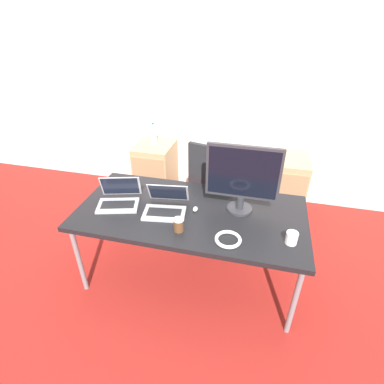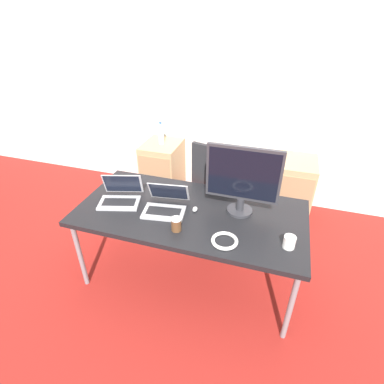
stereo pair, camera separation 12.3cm
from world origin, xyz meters
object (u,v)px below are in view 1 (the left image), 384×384
(cabinet_left, at_px, (156,170))
(water_bottle, at_px, (154,134))
(laptop_left, at_px, (119,199))
(cable_coil, at_px, (228,239))
(cabinet_right, at_px, (285,185))
(monitor, at_px, (243,177))
(laptop_right, at_px, (166,206))
(coffee_cup_brown, at_px, (179,225))
(office_chair, at_px, (217,200))
(coffee_cup_white, at_px, (292,238))
(mouse, at_px, (195,209))

(cabinet_left, distance_m, water_bottle, 0.47)
(laptop_left, xyz_separation_m, cable_coil, (0.93, -0.24, -0.03))
(cabinet_right, xyz_separation_m, monitor, (-0.43, -1.12, 0.65))
(cabinet_right, xyz_separation_m, laptop_right, (-0.99, -1.27, 0.40))
(monitor, xyz_separation_m, coffee_cup_brown, (-0.40, -0.37, -0.24))
(office_chair, height_order, coffee_cup_white, office_chair)
(mouse, bearing_deg, coffee_cup_white, -16.34)
(water_bottle, xyz_separation_m, monitor, (1.13, -1.12, 0.18))
(laptop_left, relative_size, monitor, 0.67)
(laptop_left, relative_size, laptop_right, 1.05)
(laptop_right, xyz_separation_m, monitor, (0.56, 0.15, 0.25))
(office_chair, xyz_separation_m, water_bottle, (-0.86, 0.54, 0.43))
(office_chair, distance_m, monitor, 0.88)
(laptop_right, distance_m, coffee_cup_brown, 0.27)
(coffee_cup_brown, bearing_deg, monitor, 42.75)
(cabinet_right, distance_m, coffee_cup_brown, 1.75)
(laptop_left, bearing_deg, office_chair, 45.94)
(laptop_left, distance_m, coffee_cup_white, 1.36)
(cabinet_right, bearing_deg, cabinet_left, 180.00)
(monitor, distance_m, mouse, 0.45)
(office_chair, height_order, mouse, office_chair)
(monitor, bearing_deg, cabinet_left, 135.27)
(water_bottle, bearing_deg, coffee_cup_white, -43.40)
(laptop_left, xyz_separation_m, mouse, (0.63, 0.05, -0.03))
(laptop_right, bearing_deg, cabinet_left, 113.85)
(mouse, bearing_deg, laptop_right, -166.27)
(cabinet_right, bearing_deg, mouse, -122.19)
(coffee_cup_white, bearing_deg, mouse, 163.66)
(cabinet_right, relative_size, monitor, 1.24)
(laptop_left, bearing_deg, monitor, 8.77)
(coffee_cup_white, bearing_deg, monitor, 141.07)
(office_chair, relative_size, coffee_cup_white, 12.01)
(laptop_right, bearing_deg, coffee_cup_brown, -51.60)
(water_bottle, distance_m, coffee_cup_white, 2.08)
(water_bottle, distance_m, laptop_left, 1.28)
(water_bottle, bearing_deg, coffee_cup_brown, -63.83)
(water_bottle, xyz_separation_m, laptop_right, (0.56, -1.27, -0.07))
(laptop_left, relative_size, coffee_cup_brown, 3.62)
(cabinet_left, distance_m, coffee_cup_brown, 1.70)
(monitor, xyz_separation_m, coffee_cup_white, (0.39, -0.31, -0.25))
(water_bottle, bearing_deg, laptop_right, -66.19)
(laptop_right, bearing_deg, water_bottle, 113.81)
(office_chair, relative_size, coffee_cup_brown, 10.29)
(laptop_right, distance_m, monitor, 0.64)
(office_chair, bearing_deg, water_bottle, 147.64)
(water_bottle, bearing_deg, cabinet_left, -90.00)
(cabinet_left, bearing_deg, coffee_cup_white, -43.35)
(monitor, xyz_separation_m, mouse, (-0.34, -0.10, -0.28))
(monitor, bearing_deg, cabinet_right, 69.03)
(cabinet_right, relative_size, mouse, 11.80)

